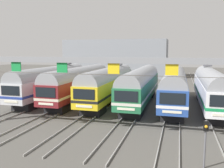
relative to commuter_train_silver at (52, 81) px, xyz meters
The scene contains 11 objects.
ground_plane 10.99m from the commuter_train_silver, ahead, with size 160.00×160.00×0.00m, color #4C4944.
track_bed 20.24m from the commuter_train_silver, 57.91° to the left, with size 22.82×70.00×0.15m.
commuter_train_silver is the anchor object (origin of this frame).
commuter_train_maroon 4.26m from the commuter_train_silver, ahead, with size 2.88×18.06×4.77m.
commuter_train_yellow 8.53m from the commuter_train_silver, ahead, with size 2.88×18.06×5.05m.
commuter_train_green 12.79m from the commuter_train_silver, ahead, with size 2.88×18.06×4.77m.
commuter_train_blue 17.05m from the commuter_train_silver, ahead, with size 2.88×18.06×4.77m.
commuter_train_white 21.32m from the commuter_train_silver, ahead, with size 2.88×18.06×5.05m.
catenary_gantry 17.41m from the commuter_train_silver, 51.70° to the right, with size 26.56×0.44×6.97m.
yard_signal_mast 25.30m from the commuter_train_silver, 40.66° to the right, with size 0.28×0.35×2.95m.
maintenance_building 34.44m from the commuter_train_silver, 88.90° to the left, with size 27.40×10.00×9.93m, color gray.
Camera 1 is at (6.91, -31.29, 6.94)m, focal length 39.31 mm.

